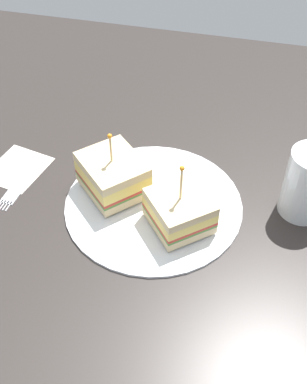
{
  "coord_description": "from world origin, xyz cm",
  "views": [
    {
      "loc": [
        -12.03,
        48.01,
        52.64
      ],
      "look_at": [
        0.0,
        0.0,
        2.8
      ],
      "focal_mm": 44.66,
      "sensor_mm": 36.0,
      "label": 1
    }
  ],
  "objects": [
    {
      "name": "ground_plane",
      "position": [
        0.0,
        0.0,
        -1.0
      ],
      "size": [
        111.22,
        111.22,
        2.0
      ],
      "primitive_type": "cube",
      "color": "#2D2826"
    },
    {
      "name": "plate",
      "position": [
        0.0,
        0.0,
        0.4
      ],
      "size": [
        26.72,
        26.72,
        0.8
      ],
      "primitive_type": "cylinder",
      "color": "white",
      "rests_on": "ground_plane"
    },
    {
      "name": "fork",
      "position": [
        21.6,
        1.71,
        0.18
      ],
      "size": [
        2.41,
        12.96,
        0.35
      ],
      "color": "silver",
      "rests_on": "ground_plane"
    },
    {
      "name": "napkin",
      "position": [
        23.54,
        -2.56,
        0.07
      ],
      "size": [
        10.05,
        10.78,
        0.15
      ],
      "primitive_type": "cube",
      "rotation": [
        0.0,
        0.0,
        7.66
      ],
      "color": "beige",
      "rests_on": "ground_plane"
    },
    {
      "name": "sandwich_half_front",
      "position": [
        -4.58,
        3.2,
        3.33
      ],
      "size": [
        11.19,
        11.24,
        10.92
      ],
      "color": "beige",
      "rests_on": "plate"
    },
    {
      "name": "sandwich_half_back",
      "position": [
        6.61,
        -1.25,
        3.64
      ],
      "size": [
        12.49,
        12.45,
        10.58
      ],
      "color": "beige",
      "rests_on": "plate"
    }
  ]
}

